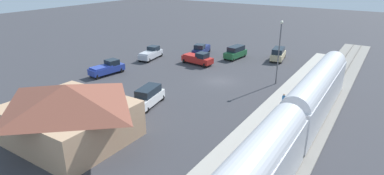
{
  "coord_description": "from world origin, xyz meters",
  "views": [
    {
      "loc": [
        -19.7,
        37.93,
        15.15
      ],
      "look_at": [
        0.45,
        6.57,
        1.0
      ],
      "focal_mm": 29.39,
      "sensor_mm": 36.0,
      "label": 1
    }
  ],
  "objects_px": {
    "pickup_silver": "(151,53)",
    "pickup_navy": "(201,49)",
    "light_pole_near_platform": "(279,46)",
    "suv_tan": "(278,54)",
    "pedestrian_on_platform": "(283,100)",
    "station_building": "(69,111)",
    "suv_white": "(148,96)",
    "suv_green": "(236,52)",
    "pickup_red": "(198,58)",
    "pickup_blue": "(107,68)"
  },
  "relations": [
    {
      "from": "pickup_silver",
      "to": "pickup_navy",
      "type": "bearing_deg",
      "value": -128.97
    },
    {
      "from": "pickup_navy",
      "to": "light_pole_near_platform",
      "type": "bearing_deg",
      "value": 154.96
    },
    {
      "from": "suv_tan",
      "to": "light_pole_near_platform",
      "type": "height_order",
      "value": "light_pole_near_platform"
    },
    {
      "from": "pedestrian_on_platform",
      "to": "pickup_navy",
      "type": "height_order",
      "value": "pickup_navy"
    },
    {
      "from": "pedestrian_on_platform",
      "to": "pickup_silver",
      "type": "bearing_deg",
      "value": -18.22
    },
    {
      "from": "station_building",
      "to": "light_pole_near_platform",
      "type": "relative_size",
      "value": 1.29
    },
    {
      "from": "suv_white",
      "to": "light_pole_near_platform",
      "type": "xyz_separation_m",
      "value": [
        -10.22,
        -15.35,
        4.29
      ]
    },
    {
      "from": "suv_green",
      "to": "suv_white",
      "type": "bearing_deg",
      "value": 90.75
    },
    {
      "from": "light_pole_near_platform",
      "to": "suv_white",
      "type": "bearing_deg",
      "value": 56.34
    },
    {
      "from": "pickup_red",
      "to": "suv_green",
      "type": "bearing_deg",
      "value": -118.27
    },
    {
      "from": "suv_green",
      "to": "pickup_red",
      "type": "relative_size",
      "value": 0.92
    },
    {
      "from": "pedestrian_on_platform",
      "to": "suv_green",
      "type": "bearing_deg",
      "value": -50.74
    },
    {
      "from": "suv_white",
      "to": "light_pole_near_platform",
      "type": "distance_m",
      "value": 18.93
    },
    {
      "from": "pickup_blue",
      "to": "light_pole_near_platform",
      "type": "bearing_deg",
      "value": -156.89
    },
    {
      "from": "suv_green",
      "to": "pickup_blue",
      "type": "bearing_deg",
      "value": 56.67
    },
    {
      "from": "station_building",
      "to": "pickup_blue",
      "type": "xyz_separation_m",
      "value": [
        11.76,
        -15.46,
        -1.82
      ]
    },
    {
      "from": "pedestrian_on_platform",
      "to": "suv_tan",
      "type": "xyz_separation_m",
      "value": [
        7.27,
        -20.15,
        -0.13
      ]
    },
    {
      "from": "suv_white",
      "to": "pedestrian_on_platform",
      "type": "bearing_deg",
      "value": -152.46
    },
    {
      "from": "station_building",
      "to": "suv_green",
      "type": "height_order",
      "value": "station_building"
    },
    {
      "from": "light_pole_near_platform",
      "to": "pickup_navy",
      "type": "bearing_deg",
      "value": -25.04
    },
    {
      "from": "pickup_red",
      "to": "pickup_silver",
      "type": "relative_size",
      "value": 0.99
    },
    {
      "from": "station_building",
      "to": "pickup_silver",
      "type": "relative_size",
      "value": 2.01
    },
    {
      "from": "pickup_navy",
      "to": "suv_tan",
      "type": "relative_size",
      "value": 1.11
    },
    {
      "from": "pickup_navy",
      "to": "suv_tan",
      "type": "height_order",
      "value": "suv_tan"
    },
    {
      "from": "suv_white",
      "to": "pickup_blue",
      "type": "bearing_deg",
      "value": -23.54
    },
    {
      "from": "suv_white",
      "to": "light_pole_near_platform",
      "type": "height_order",
      "value": "light_pole_near_platform"
    },
    {
      "from": "pedestrian_on_platform",
      "to": "pickup_red",
      "type": "distance_m",
      "value": 20.6
    },
    {
      "from": "suv_tan",
      "to": "pickup_silver",
      "type": "relative_size",
      "value": 0.91
    },
    {
      "from": "pickup_silver",
      "to": "pickup_red",
      "type": "bearing_deg",
      "value": -169.43
    },
    {
      "from": "station_building",
      "to": "pickup_red",
      "type": "height_order",
      "value": "station_building"
    },
    {
      "from": "suv_tan",
      "to": "station_building",
      "type": "bearing_deg",
      "value": 78.63
    },
    {
      "from": "pedestrian_on_platform",
      "to": "pickup_silver",
      "type": "distance_m",
      "value": 27.99
    },
    {
      "from": "pickup_red",
      "to": "suv_white",
      "type": "xyz_separation_m",
      "value": [
        -4.01,
        17.58,
        0.12
      ]
    },
    {
      "from": "pickup_navy",
      "to": "pickup_silver",
      "type": "height_order",
      "value": "same"
    },
    {
      "from": "suv_green",
      "to": "pickup_red",
      "type": "xyz_separation_m",
      "value": [
        3.69,
        6.86,
        -0.12
      ]
    },
    {
      "from": "pedestrian_on_platform",
      "to": "pickup_navy",
      "type": "distance_m",
      "value": 26.18
    },
    {
      "from": "station_building",
      "to": "pickup_silver",
      "type": "height_order",
      "value": "station_building"
    },
    {
      "from": "station_building",
      "to": "suv_white",
      "type": "distance_m",
      "value": 10.1
    },
    {
      "from": "station_building",
      "to": "suv_tan",
      "type": "height_order",
      "value": "station_building"
    },
    {
      "from": "pickup_red",
      "to": "pickup_blue",
      "type": "bearing_deg",
      "value": 54.02
    },
    {
      "from": "station_building",
      "to": "pedestrian_on_platform",
      "type": "distance_m",
      "value": 22.64
    },
    {
      "from": "pedestrian_on_platform",
      "to": "suv_tan",
      "type": "height_order",
      "value": "suv_tan"
    },
    {
      "from": "pedestrian_on_platform",
      "to": "suv_white",
      "type": "height_order",
      "value": "suv_white"
    },
    {
      "from": "pickup_red",
      "to": "pickup_silver",
      "type": "xyz_separation_m",
      "value": [
        8.8,
        1.64,
        0.0
      ]
    },
    {
      "from": "station_building",
      "to": "pickup_silver",
      "type": "xyz_separation_m",
      "value": [
        11.82,
        -25.84,
        -1.82
      ]
    },
    {
      "from": "pedestrian_on_platform",
      "to": "pickup_blue",
      "type": "height_order",
      "value": "pickup_blue"
    },
    {
      "from": "suv_green",
      "to": "pickup_navy",
      "type": "relative_size",
      "value": 0.89
    },
    {
      "from": "suv_white",
      "to": "pickup_red",
      "type": "bearing_deg",
      "value": -77.15
    },
    {
      "from": "pedestrian_on_platform",
      "to": "suv_white",
      "type": "bearing_deg",
      "value": 27.54
    },
    {
      "from": "pickup_blue",
      "to": "pickup_silver",
      "type": "relative_size",
      "value": 1.0
    }
  ]
}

